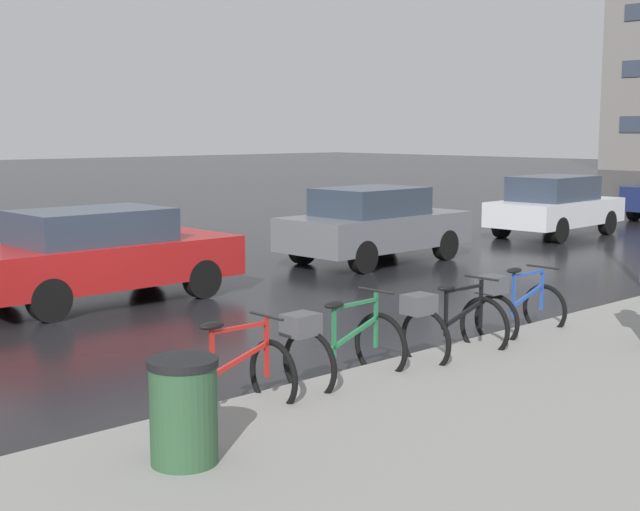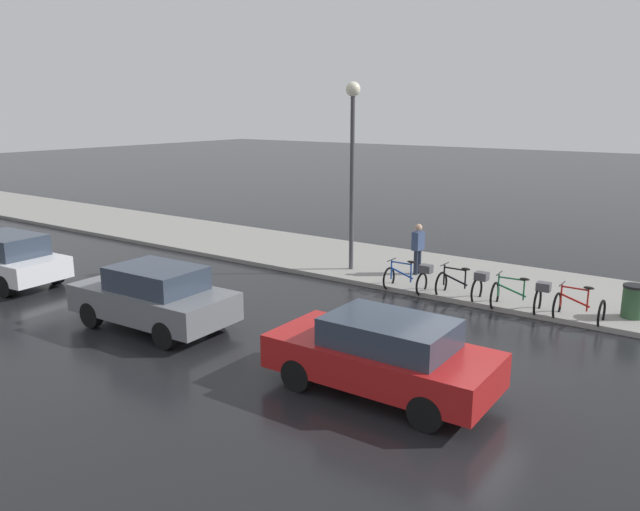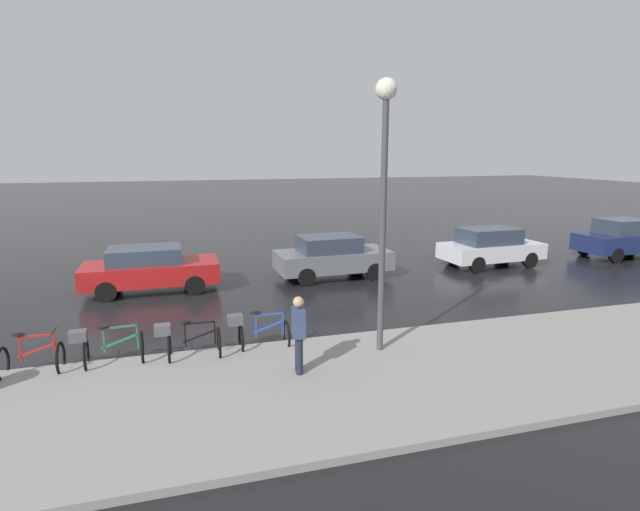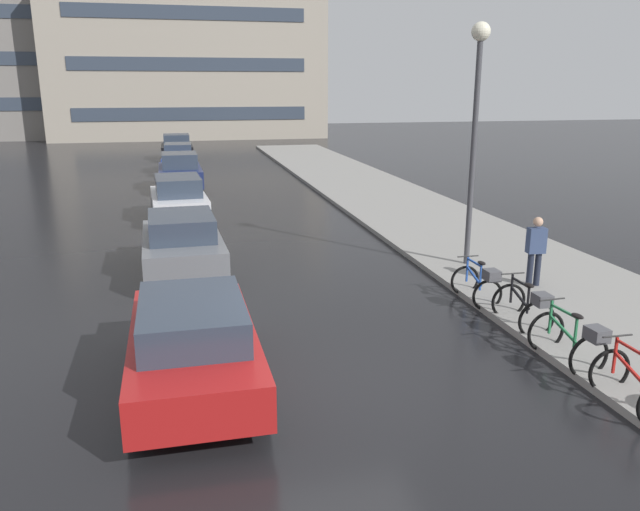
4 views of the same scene
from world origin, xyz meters
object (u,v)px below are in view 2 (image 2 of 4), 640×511
at_px(bicycle_second, 522,295).
at_px(car_white, 6,259).
at_px(pedestrian, 418,248).
at_px(bicycle_nearest, 579,308).
at_px(streetlamp, 352,143).
at_px(trash_bin, 633,304).
at_px(car_red, 383,354).
at_px(bicycle_third, 464,284).
at_px(bicycle_farthest, 410,277).
at_px(car_grey, 154,296).

bearing_deg(bicycle_second, car_white, 114.52).
xyz_separation_m(bicycle_second, pedestrian, (1.59, 3.81, 0.49)).
bearing_deg(bicycle_nearest, streetlamp, 83.03).
distance_m(streetlamp, trash_bin, 9.16).
relative_size(car_white, streetlamp, 0.69).
relative_size(car_red, trash_bin, 4.42).
relative_size(car_white, trash_bin, 4.23).
relative_size(car_red, pedestrian, 2.48).
distance_m(bicycle_nearest, bicycle_second, 1.43).
bearing_deg(bicycle_third, pedestrian, 55.81).
xyz_separation_m(bicycle_second, streetlamp, (0.92, 5.87, 3.70)).
relative_size(bicycle_nearest, trash_bin, 1.15).
xyz_separation_m(car_white, streetlamp, (7.19, -7.87, 3.40)).
relative_size(bicycle_farthest, streetlamp, 0.23).
height_order(car_white, pedestrian, pedestrian).
xyz_separation_m(bicycle_third, car_white, (-6.39, 12.08, 0.30)).
distance_m(car_red, car_white, 13.09).
bearing_deg(car_grey, bicycle_third, -39.98).
height_order(bicycle_third, bicycle_farthest, bicycle_third).
distance_m(bicycle_nearest, bicycle_farthest, 4.64).
height_order(car_white, streetlamp, streetlamp).
distance_m(bicycle_third, streetlamp, 5.66).
distance_m(bicycle_second, bicycle_farthest, 3.22).
bearing_deg(pedestrian, car_white, 128.34).
relative_size(bicycle_second, trash_bin, 1.49).
xyz_separation_m(bicycle_third, car_grey, (-6.37, 5.34, 0.30)).
bearing_deg(pedestrian, streetlamp, 107.84).
xyz_separation_m(bicycle_nearest, bicycle_third, (0.09, 3.08, 0.10)).
relative_size(bicycle_second, car_white, 0.35).
height_order(car_grey, trash_bin, car_grey).
height_order(bicycle_third, car_red, car_red).
height_order(bicycle_nearest, car_white, car_white).
distance_m(bicycle_nearest, trash_bin, 1.39).
bearing_deg(bicycle_second, bicycle_farthest, 91.08).
relative_size(bicycle_nearest, car_white, 0.27).
distance_m(bicycle_third, trash_bin, 4.23).
bearing_deg(car_white, bicycle_third, -62.12).
height_order(bicycle_second, bicycle_third, bicycle_second).
bearing_deg(car_white, trash_bin, -66.21).
bearing_deg(car_red, pedestrian, 22.18).
relative_size(bicycle_second, pedestrian, 0.84).
bearing_deg(car_white, streetlamp, -47.58).
distance_m(bicycle_third, bicycle_farthest, 1.57).
xyz_separation_m(car_grey, streetlamp, (7.17, -1.13, 3.41)).
height_order(bicycle_nearest, bicycle_second, bicycle_second).
bearing_deg(bicycle_third, trash_bin, -79.51).
bearing_deg(streetlamp, car_grey, 171.06).
bearing_deg(streetlamp, bicycle_second, -98.95).
bearing_deg(car_white, bicycle_second, -65.48).
bearing_deg(bicycle_second, car_red, 174.04).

